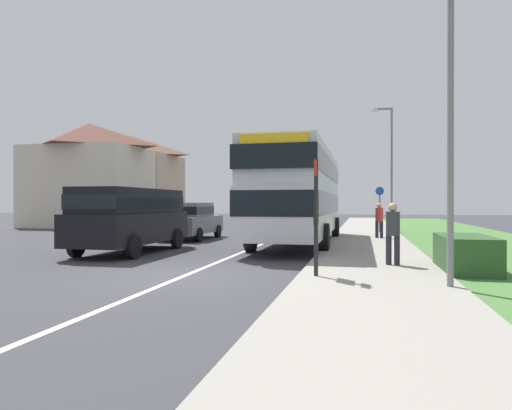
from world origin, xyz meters
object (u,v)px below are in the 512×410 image
Objects in this scene: parked_van_black at (131,215)px; cycle_route_sign at (380,208)px; parked_car_grey at (191,219)px; street_lamp_mid at (390,161)px; street_lamp_near at (444,76)px; pedestrian_walking_away at (379,219)px; pedestrian_at_stop at (393,231)px; bus_stop_sign at (316,209)px; double_decker_bus at (299,191)px.

cycle_route_sign is at bearing 52.85° from parked_van_black.
street_lamp_mid is at bearing 35.45° from parked_car_grey.
street_lamp_near is at bearing -89.90° from street_lamp_mid.
street_lamp_near reaches higher than pedestrian_walking_away.
parked_car_grey is at bearing -171.88° from pedestrian_walking_away.
cycle_route_sign is (0.16, 4.12, 0.45)m from pedestrian_walking_away.
parked_car_grey reaches higher than pedestrian_at_stop.
bus_stop_sign is at bearing 163.99° from street_lamp_near.
double_decker_bus reaches higher than bus_stop_sign.
double_decker_bus is 1.60× the size of street_lamp_near.
parked_car_grey is at bearing 123.41° from bus_stop_sign.
cycle_route_sign is (1.84, 15.52, -0.11)m from bus_stop_sign.
parked_van_black is at bearing 150.82° from street_lamp_near.
parked_car_grey is 8.49m from pedestrian_walking_away.
double_decker_bus is 7.75m from cycle_route_sign.
pedestrian_at_stop is 13.34m from cycle_route_sign.
pedestrian_walking_away is 4.15m from cycle_route_sign.
pedestrian_walking_away is (8.40, 1.20, 0.06)m from parked_car_grey.
street_lamp_mid is (-0.03, 17.39, -0.02)m from street_lamp_near.
parked_van_black is at bearing 146.65° from bus_stop_sign.
double_decker_bus is 8.73m from bus_stop_sign.
bus_stop_sign is at bearing -79.97° from double_decker_bus.
pedestrian_walking_away is at bearing -92.24° from cycle_route_sign.
pedestrian_at_stop is 1.00× the size of pedestrian_walking_away.
parked_van_black is 3.19× the size of pedestrian_walking_away.
double_decker_bus reaches higher than pedestrian_walking_away.
bus_stop_sign is (6.72, -10.20, 0.62)m from parked_car_grey.
parked_van_black is 14.01m from cycle_route_sign.
parked_car_grey is at bearing 136.43° from pedestrian_at_stop.
cycle_route_sign is 0.36× the size of street_lamp_mid.
parked_van_black is at bearing -126.17° from street_lamp_mid.
double_decker_bus is at bearing -17.31° from parked_car_grey.
bus_stop_sign is at bearing -98.39° from pedestrian_walking_away.
parked_van_black reaches higher than pedestrian_at_stop.
pedestrian_walking_away is 0.24× the size of street_lamp_mid.
street_lamp_near reaches higher than street_lamp_mid.
double_decker_bus is at bearing 39.59° from parked_van_black.
pedestrian_walking_away is at bearing 93.57° from street_lamp_near.
bus_stop_sign is (-1.70, -2.18, 0.56)m from pedestrian_at_stop.
parked_car_grey is 0.62× the size of street_lamp_near.
street_lamp_near is (9.05, -5.05, 2.74)m from parked_van_black.
cycle_route_sign reaches higher than pedestrian_at_stop.
street_lamp_mid is at bearing 53.83° from parked_van_black.
pedestrian_at_stop is 14.84m from street_lamp_mid.
bus_stop_sign is 17.05m from street_lamp_mid.
street_lamp_mid is (0.56, 1.18, 2.57)m from cycle_route_sign.
bus_stop_sign is (1.52, -8.57, -0.60)m from double_decker_bus.
street_lamp_near reaches higher than parked_car_grey.
parked_van_black is at bearing 165.36° from pedestrian_at_stop.
pedestrian_walking_away is (8.30, 7.04, -0.30)m from parked_van_black.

